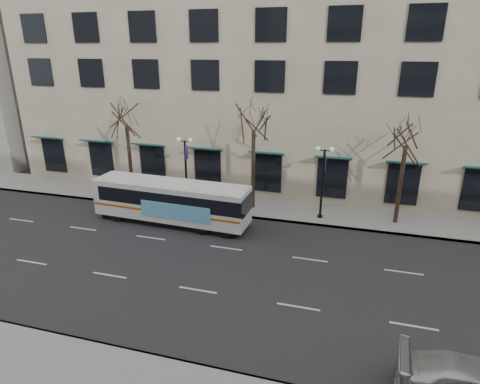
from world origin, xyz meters
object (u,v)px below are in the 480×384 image
(tree_far_left, at_px, (125,113))
(lamp_post_left, at_px, (186,168))
(lamp_post_right, at_px, (323,179))
(tree_far_mid, at_px, (254,116))
(tree_far_right, at_px, (408,131))
(city_bus, at_px, (172,201))

(tree_far_left, xyz_separation_m, lamp_post_left, (5.01, -0.60, -3.75))
(tree_far_left, height_order, lamp_post_right, tree_far_left)
(tree_far_mid, distance_m, lamp_post_right, 6.41)
(tree_far_left, xyz_separation_m, lamp_post_right, (15.01, -0.60, -3.75))
(tree_far_left, relative_size, tree_far_right, 1.03)
(tree_far_left, relative_size, city_bus, 0.77)
(tree_far_left, relative_size, tree_far_mid, 0.98)
(tree_far_left, bearing_deg, city_bus, -36.39)
(tree_far_right, height_order, lamp_post_right, tree_far_right)
(lamp_post_left, xyz_separation_m, lamp_post_right, (10.00, 0.00, 0.00))
(tree_far_right, bearing_deg, tree_far_left, 180.00)
(lamp_post_left, bearing_deg, tree_far_mid, 6.85)
(tree_far_left, relative_size, lamp_post_left, 1.60)
(tree_far_mid, relative_size, lamp_post_left, 1.64)
(tree_far_left, height_order, city_bus, tree_far_left)
(city_bus, bearing_deg, tree_far_left, 146.35)
(tree_far_right, bearing_deg, tree_far_mid, 180.00)
(tree_far_mid, xyz_separation_m, lamp_post_right, (5.01, -0.60, -3.96))
(tree_far_right, height_order, lamp_post_left, tree_far_right)
(tree_far_mid, bearing_deg, lamp_post_left, -173.15)
(tree_far_left, xyz_separation_m, tree_far_right, (20.00, 0.00, -0.28))
(tree_far_right, bearing_deg, city_bus, -164.88)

